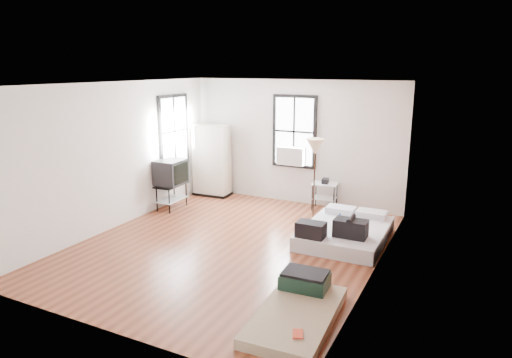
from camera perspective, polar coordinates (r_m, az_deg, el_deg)
The scene contains 8 objects.
ground at distance 8.17m, azimuth -3.21°, elevation -8.24°, with size 6.00×6.00×0.00m, color #572817.
room_shell at distance 7.89m, azimuth -0.62°, elevation 4.14°, with size 5.02×6.02×2.80m.
mattress_main at distance 8.46m, azimuth 11.04°, elevation -6.45°, with size 1.42×1.92×0.61m.
mattress_bare at distance 6.04m, azimuth 5.34°, elevation -15.57°, with size 0.99×1.75×0.37m.
wardrobe at distance 11.09m, azimuth -5.53°, elevation 2.30°, with size 0.89×0.54×1.72m.
side_table at distance 10.07m, azimuth 8.61°, elevation -1.19°, with size 0.58×0.49×0.71m.
floor_lamp at distance 9.12m, azimuth 7.40°, elevation 3.50°, with size 0.36×0.36×1.69m.
tv_stand at distance 10.13m, azimuth -10.58°, elevation 0.64°, with size 0.57×0.79×1.10m.
Camera 1 is at (3.76, -6.56, 3.07)m, focal length 32.00 mm.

